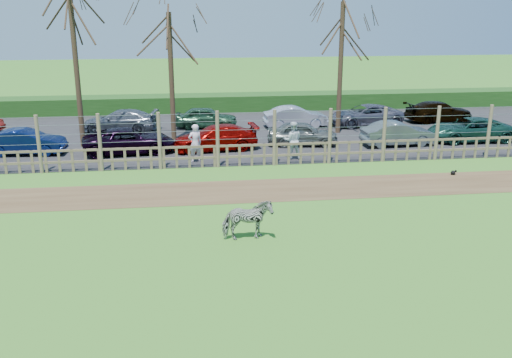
{
  "coord_description": "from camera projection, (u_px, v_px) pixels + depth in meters",
  "views": [
    {
      "loc": [
        -1.32,
        -16.18,
        6.94
      ],
      "look_at": [
        1.0,
        2.5,
        1.1
      ],
      "focal_mm": 40.0,
      "sensor_mm": 36.0,
      "label": 1
    }
  ],
  "objects": [
    {
      "name": "hedge",
      "position": [
        206.0,
        103.0,
        37.76
      ],
      "size": [
        46.0,
        2.0,
        1.1
      ],
      "primitive_type": "cube",
      "color": "#1E4716",
      "rests_on": "ground"
    },
    {
      "name": "car_6",
      "position": [
        470.0,
        129.0,
        29.56
      ],
      "size": [
        4.33,
        2.01,
        1.2
      ],
      "primitive_type": "imported",
      "rotation": [
        0.0,
        0.0,
        4.71
      ],
      "color": "#184337",
      "rests_on": "asphalt"
    },
    {
      "name": "visitor_a",
      "position": [
        195.0,
        143.0,
        25.6
      ],
      "size": [
        0.73,
        0.6,
        1.72
      ],
      "primitive_type": "imported",
      "rotation": [
        0.0,
        0.0,
        3.48
      ],
      "color": "silver",
      "rests_on": "asphalt"
    },
    {
      "name": "zebra",
      "position": [
        247.0,
        220.0,
        17.26
      ],
      "size": [
        1.56,
        0.83,
        1.26
      ],
      "primitive_type": "imported",
      "rotation": [
        0.0,
        0.0,
        1.67
      ],
      "color": "gray",
      "rests_on": "ground"
    },
    {
      "name": "ground",
      "position": [
        234.0,
        238.0,
        17.55
      ],
      "size": [
        120.0,
        120.0,
        0.0
      ],
      "primitive_type": "plane",
      "color": "#679E35",
      "rests_on": "ground"
    },
    {
      "name": "crow",
      "position": [
        453.0,
        173.0,
        23.95
      ],
      "size": [
        0.26,
        0.19,
        0.21
      ],
      "color": "black",
      "rests_on": "ground"
    },
    {
      "name": "car_3",
      "position": [
        215.0,
        138.0,
        27.74
      ],
      "size": [
        4.3,
        2.14,
        1.2
      ],
      "primitive_type": "imported",
      "rotation": [
        0.0,
        0.0,
        4.83
      ],
      "color": "#880603",
      "rests_on": "asphalt"
    },
    {
      "name": "car_4",
      "position": [
        303.0,
        133.0,
        28.68
      ],
      "size": [
        3.68,
        1.87,
        1.2
      ],
      "primitive_type": "imported",
      "rotation": [
        0.0,
        0.0,
        1.44
      ],
      "color": "#5E6360",
      "rests_on": "asphalt"
    },
    {
      "name": "asphalt",
      "position": [
        211.0,
        134.0,
        31.28
      ],
      "size": [
        44.0,
        13.0,
        0.04
      ],
      "primitive_type": "cube",
      "color": "#232326",
      "rests_on": "ground"
    },
    {
      "name": "car_2",
      "position": [
        129.0,
        141.0,
        27.18
      ],
      "size": [
        4.5,
        2.44,
        1.2
      ],
      "primitive_type": "imported",
      "rotation": [
        0.0,
        0.0,
        1.68
      ],
      "color": "black",
      "rests_on": "asphalt"
    },
    {
      "name": "tree_mid",
      "position": [
        170.0,
        46.0,
        28.66
      ],
      "size": [
        4.8,
        4.8,
        6.83
      ],
      "color": "#3D2B1E",
      "rests_on": "ground"
    },
    {
      "name": "car_1",
      "position": [
        26.0,
        142.0,
        26.93
      ],
      "size": [
        3.71,
        1.48,
        1.2
      ],
      "primitive_type": "imported",
      "rotation": [
        0.0,
        0.0,
        1.51
      ],
      "color": "#081645",
      "rests_on": "asphalt"
    },
    {
      "name": "car_11",
      "position": [
        295.0,
        117.0,
        32.81
      ],
      "size": [
        3.7,
        1.45,
        1.2
      ],
      "primitive_type": "imported",
      "rotation": [
        0.0,
        0.0,
        1.62
      ],
      "color": "#B2B3C7",
      "rests_on": "asphalt"
    },
    {
      "name": "tree_right",
      "position": [
        342.0,
        36.0,
        30.09
      ],
      "size": [
        4.8,
        4.8,
        7.35
      ],
      "color": "#3D2B1E",
      "rests_on": "ground"
    },
    {
      "name": "fence",
      "position": [
        218.0,
        149.0,
        24.89
      ],
      "size": [
        30.16,
        0.16,
        2.5
      ],
      "color": "brown",
      "rests_on": "ground"
    },
    {
      "name": "car_10",
      "position": [
        206.0,
        117.0,
        32.66
      ],
      "size": [
        3.62,
        1.69,
        1.2
      ],
      "primitive_type": "imported",
      "rotation": [
        0.0,
        0.0,
        1.49
      ],
      "color": "#254C32",
      "rests_on": "asphalt"
    },
    {
      "name": "visitor_b",
      "position": [
        293.0,
        140.0,
        26.1
      ],
      "size": [
        0.9,
        0.74,
        1.72
      ],
      "primitive_type": "imported",
      "rotation": [
        0.0,
        0.0,
        3.04
      ],
      "color": "silver",
      "rests_on": "asphalt"
    },
    {
      "name": "dirt_strip",
      "position": [
        224.0,
        192.0,
        21.81
      ],
      "size": [
        34.0,
        2.8,
        0.01
      ],
      "primitive_type": "cube",
      "color": "brown",
      "rests_on": "ground"
    },
    {
      "name": "car_12",
      "position": [
        365.0,
        115.0,
        33.34
      ],
      "size": [
        4.5,
        2.43,
        1.2
      ],
      "primitive_type": "imported",
      "rotation": [
        0.0,
        0.0,
        4.82
      ],
      "color": "#545363",
      "rests_on": "asphalt"
    },
    {
      "name": "tree_left",
      "position": [
        73.0,
        32.0,
        26.97
      ],
      "size": [
        4.8,
        4.8,
        7.88
      ],
      "color": "#3D2B1E",
      "rests_on": "ground"
    },
    {
      "name": "car_13",
      "position": [
        439.0,
        111.0,
        34.46
      ],
      "size": [
        4.31,
        2.17,
        1.2
      ],
      "primitive_type": "imported",
      "rotation": [
        0.0,
        0.0,
        1.69
      ],
      "color": "black",
      "rests_on": "asphalt"
    },
    {
      "name": "car_5",
      "position": [
        398.0,
        134.0,
        28.63
      ],
      "size": [
        3.71,
        1.48,
        1.2
      ],
      "primitive_type": "imported",
      "rotation": [
        0.0,
        0.0,
        1.63
      ],
      "color": "#556063",
      "rests_on": "asphalt"
    },
    {
      "name": "car_9",
      "position": [
        120.0,
        121.0,
        31.75
      ],
      "size": [
        4.32,
        2.22,
        1.2
      ],
      "primitive_type": "imported",
      "rotation": [
        0.0,
        0.0,
        4.58
      ],
      "color": "#515864",
      "rests_on": "asphalt"
    }
  ]
}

